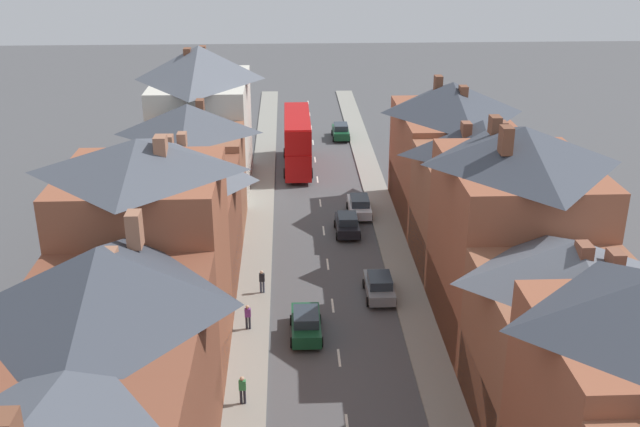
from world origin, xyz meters
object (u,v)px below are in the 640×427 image
car_parked_left_a (359,206)px  pedestrian_far_left (262,280)px  car_parked_right_a (306,323)px  pedestrian_mid_right (248,316)px  car_near_silver (347,224)px  car_mid_black (379,286)px  pedestrian_mid_left (242,389)px  car_near_blue (341,131)px  double_decker_bus_lead (297,140)px

car_parked_left_a → pedestrian_far_left: (-7.64, -13.46, 0.21)m
car_parked_right_a → pedestrian_mid_right: size_ratio=2.57×
car_near_silver → car_mid_black: size_ratio=0.97×
pedestrian_mid_left → pedestrian_mid_right: bearing=90.5°
car_near_blue → car_near_silver: 26.02m
car_parked_left_a → pedestrian_mid_left: (-8.30, -25.33, 0.21)m
car_near_blue → car_parked_right_a: (-4.90, -40.90, -0.01)m
pedestrian_mid_left → pedestrian_mid_right: 7.32m
car_near_silver → car_parked_left_a: bearing=71.2°
car_parked_right_a → pedestrian_far_left: size_ratio=2.57×
car_near_silver → pedestrian_mid_right: size_ratio=2.44×
double_decker_bus_lead → car_mid_black: (4.91, -26.40, -2.02)m
pedestrian_mid_left → car_mid_black: bearing=53.5°
car_near_silver → pedestrian_mid_right: bearing=-116.4°
car_near_silver → car_mid_black: (1.30, -10.30, -0.03)m
car_mid_black → pedestrian_mid_right: pedestrian_mid_right is taller
car_parked_left_a → pedestrian_mid_right: 19.85m
car_near_blue → pedestrian_far_left: (-7.64, -35.63, 0.18)m
car_parked_left_a → car_parked_right_a: size_ratio=1.04×
double_decker_bus_lead → car_near_silver: size_ratio=2.75×
pedestrian_mid_left → pedestrian_far_left: size_ratio=1.00×
car_near_blue → car_parked_right_a: bearing=-96.8°
double_decker_bus_lead → car_mid_black: double_decker_bus_lead is taller
car_near_blue → double_decker_bus_lead: bearing=-116.4°
car_parked_left_a → pedestrian_mid_right: bearing=-114.9°
pedestrian_mid_right → car_near_silver: bearing=63.6°
double_decker_bus_lead → car_parked_left_a: 13.38m
car_near_silver → car_mid_black: bearing=-82.8°
double_decker_bus_lead → car_near_blue: bearing=63.6°
car_parked_right_a → pedestrian_mid_left: bearing=-117.2°
double_decker_bus_lead → pedestrian_far_left: 25.95m
double_decker_bus_lead → pedestrian_mid_left: size_ratio=6.71×
pedestrian_mid_right → car_mid_black: bearing=25.0°
car_parked_left_a → car_parked_right_a: car_parked_right_a is taller
car_mid_black → pedestrian_mid_left: size_ratio=2.51×
car_parked_right_a → car_near_silver: bearing=76.4°
car_parked_left_a → pedestrian_mid_right: pedestrian_mid_right is taller
pedestrian_mid_left → pedestrian_mid_right: (-0.06, 7.32, 0.00)m
pedestrian_far_left → car_parked_right_a: bearing=-62.5°
car_near_blue → pedestrian_far_left: 36.44m
car_mid_black → car_parked_left_a: bearing=90.0°
double_decker_bus_lead → pedestrian_far_left: double_decker_bus_lead is taller
car_near_silver → pedestrian_far_left: 11.54m
double_decker_bus_lead → car_near_blue: double_decker_bus_lead is taller
car_parked_right_a → pedestrian_far_left: (-2.74, 5.26, 0.19)m
pedestrian_mid_left → car_parked_right_a: bearing=62.8°
car_parked_left_a → car_mid_black: car_parked_left_a is taller
double_decker_bus_lead → car_mid_black: 26.93m
car_near_blue → car_parked_right_a: car_near_blue is taller
car_parked_right_a → pedestrian_far_left: 5.94m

